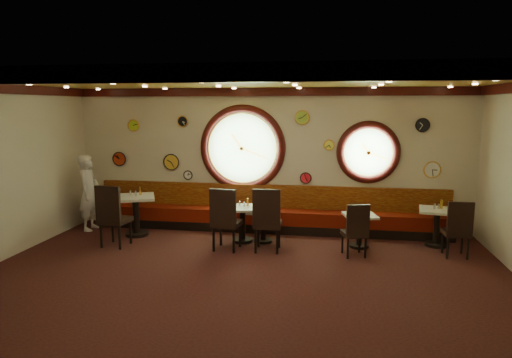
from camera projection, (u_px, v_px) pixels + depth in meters
name	position (u px, v px, depth m)	size (l,w,h in m)	color
floor	(244.00, 274.00, 7.69)	(9.00, 6.00, 0.00)	black
ceiling	(244.00, 80.00, 7.18)	(9.00, 6.00, 0.02)	gold
wall_back	(269.00, 159.00, 10.36)	(9.00, 0.02, 3.20)	beige
wall_front	(187.00, 229.00, 4.51)	(9.00, 0.02, 3.20)	beige
molding_back	(269.00, 92.00, 10.07)	(9.00, 0.10, 0.18)	#370C0A
molding_front	(185.00, 73.00, 4.32)	(9.00, 0.10, 0.18)	#370C0A
banquette_base	(267.00, 227.00, 10.32)	(8.00, 0.55, 0.20)	black
banquette_seat	(267.00, 216.00, 10.28)	(8.00, 0.55, 0.30)	#5A1107
banquette_back	(268.00, 197.00, 10.43)	(8.00, 0.10, 0.55)	#5C0E07
porthole_left_glass	(243.00, 148.00, 10.41)	(1.66, 1.66, 0.02)	#86C174
porthole_left_frame	(243.00, 148.00, 10.40)	(1.98, 1.98, 0.18)	#370C0A
porthole_left_ring	(242.00, 148.00, 10.37)	(1.61, 1.61, 0.03)	gold
porthole_right_glass	(368.00, 152.00, 9.97)	(1.10, 1.10, 0.02)	#86C174
porthole_right_frame	(368.00, 152.00, 9.96)	(1.38, 1.38, 0.18)	#370C0A
porthole_right_ring	(368.00, 152.00, 9.93)	(1.09, 1.09, 0.03)	gold
wall_clock_0	(188.00, 175.00, 10.69)	(0.20, 0.20, 0.03)	white
wall_clock_1	(183.00, 121.00, 10.50)	(0.24, 0.24, 0.03)	black
wall_clock_2	(329.00, 145.00, 10.05)	(0.22, 0.22, 0.03)	#EBF050
wall_clock_3	(119.00, 159.00, 10.90)	(0.32, 0.32, 0.03)	red
wall_clock_4	(302.00, 118.00, 10.05)	(0.30, 0.30, 0.03)	#91B639
wall_clock_5	(171.00, 162.00, 10.70)	(0.36, 0.36, 0.03)	gold
wall_clock_6	(134.00, 125.00, 10.71)	(0.26, 0.26, 0.03)	#A2CA28
wall_clock_7	(423.00, 125.00, 9.67)	(0.28, 0.28, 0.03)	black
wall_clock_8	(306.00, 178.00, 10.25)	(0.24, 0.24, 0.03)	red
wall_clock_9	(432.00, 170.00, 9.78)	(0.34, 0.34, 0.03)	silver
table_a	(136.00, 211.00, 9.91)	(1.05, 1.05, 0.88)	black
table_b	(242.00, 220.00, 9.46)	(0.80, 0.80, 0.74)	black
table_c	(263.00, 222.00, 9.44)	(0.63, 0.63, 0.68)	black
table_d	(360.00, 227.00, 9.09)	(0.73, 0.73, 0.67)	black
table_e	(437.00, 223.00, 9.16)	(0.80, 0.80, 0.76)	black
chair_a	(112.00, 212.00, 9.04)	(0.58, 0.58, 0.78)	black
chair_b	(225.00, 215.00, 8.81)	(0.57, 0.57, 0.77)	black
chair_c	(267.00, 216.00, 8.72)	(0.54, 0.54, 0.78)	black
chair_d	(356.00, 227.00, 8.46)	(0.53, 0.53, 0.63)	black
chair_e	(458.00, 226.00, 8.41)	(0.47, 0.47, 0.67)	black
condiment_a_salt	(131.00, 193.00, 9.95)	(0.04, 0.04, 0.10)	silver
condiment_b_salt	(240.00, 204.00, 9.46)	(0.04, 0.04, 0.11)	silver
condiment_c_salt	(261.00, 207.00, 9.49)	(0.03, 0.03, 0.09)	#BBBCC0
condiment_d_salt	(356.00, 211.00, 9.08)	(0.04, 0.04, 0.10)	silver
condiment_a_pepper	(136.00, 194.00, 9.84)	(0.04, 0.04, 0.11)	silver
condiment_b_pepper	(244.00, 205.00, 9.38)	(0.04, 0.04, 0.10)	silver
condiment_c_pepper	(264.00, 209.00, 9.32)	(0.03, 0.03, 0.09)	silver
condiment_d_pepper	(359.00, 212.00, 8.99)	(0.04, 0.04, 0.11)	silver
condiment_a_bottle	(140.00, 191.00, 9.97)	(0.06, 0.06, 0.18)	gold
condiment_b_bottle	(248.00, 202.00, 9.51)	(0.05, 0.05, 0.16)	orange
condiment_c_bottle	(269.00, 205.00, 9.47)	(0.05, 0.05, 0.17)	orange
condiment_d_bottle	(364.00, 210.00, 9.08)	(0.04, 0.04, 0.14)	gold
condiment_e_salt	(434.00, 206.00, 9.12)	(0.04, 0.04, 0.11)	silver
condiment_e_pepper	(439.00, 206.00, 9.13)	(0.04, 0.04, 0.10)	silver
condiment_e_bottle	(441.00, 204.00, 9.15)	(0.06, 0.06, 0.18)	gold
waiter	(89.00, 192.00, 10.33)	(0.63, 0.41, 1.72)	white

